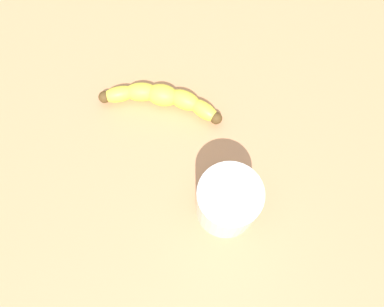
% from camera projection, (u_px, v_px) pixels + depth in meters
% --- Properties ---
extents(wooden_tabletop, '(1.20, 1.20, 0.03)m').
position_uv_depth(wooden_tabletop, '(183.00, 117.00, 0.72)').
color(wooden_tabletop, '#B57E54').
rests_on(wooden_tabletop, ground).
extents(banana, '(0.20, 0.11, 0.04)m').
position_uv_depth(banana, '(162.00, 98.00, 0.70)').
color(banana, yellow).
rests_on(banana, wooden_tabletop).
extents(smoothie_glass, '(0.09, 0.09, 0.10)m').
position_uv_depth(smoothie_glass, '(228.00, 202.00, 0.61)').
color(smoothie_glass, silver).
rests_on(smoothie_glass, wooden_tabletop).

